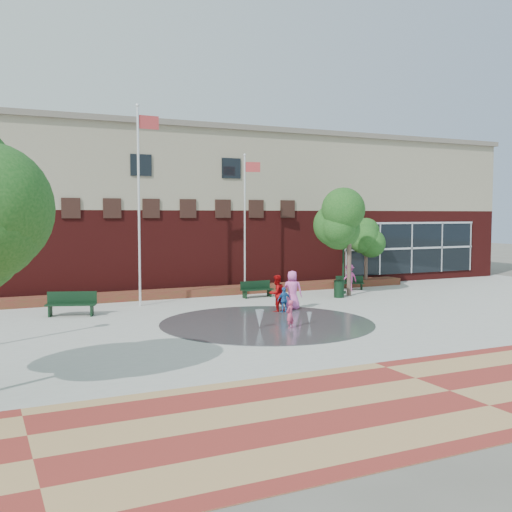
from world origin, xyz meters
name	(u,v)px	position (x,y,z in m)	size (l,w,h in m)	color
ground	(305,338)	(0.00, 0.00, 0.00)	(120.00, 120.00, 0.00)	#666056
plaza_concrete	(256,319)	(0.00, 4.00, 0.00)	(46.00, 18.00, 0.01)	#A8A8A0
paver_band	(450,391)	(0.00, -7.00, 0.00)	(46.00, 6.00, 0.01)	maroon
splash_pad	(267,323)	(0.00, 3.00, 0.00)	(8.40, 8.40, 0.01)	#383A3D
library_building	(161,208)	(0.00, 17.48, 4.64)	(44.40, 10.40, 9.20)	#4D1211
flower_bed	(194,296)	(0.00, 11.60, 0.00)	(26.00, 1.20, 0.40)	maroon
flagpole_left	(140,194)	(-3.33, 9.51, 5.20)	(1.10, 0.18, 9.34)	white
flagpole_right	(246,217)	(2.65, 10.89, 4.16)	(0.91, 0.23, 7.45)	white
lamp_right	(343,254)	(7.61, 9.11, 2.14)	(0.36, 0.36, 3.44)	black
bench_left	(71,309)	(-6.71, 7.97, 0.33)	(2.12, 1.23, 1.03)	black
bench_mid	(257,292)	(2.76, 9.73, 0.28)	(1.72, 0.54, 0.86)	black
bench_right	(350,286)	(8.89, 10.35, 0.25)	(1.61, 1.06, 0.79)	black
trash_can	(339,289)	(6.56, 7.90, 0.46)	(0.55, 0.55, 0.91)	black
tree_mid	(350,221)	(7.41, 8.26, 3.92)	(3.19, 3.19, 5.38)	#4B372F
tree_small_right	(366,239)	(10.71, 11.36, 2.81)	(2.25, 2.25, 3.85)	#4B372F
water_jet_a	(260,329)	(-0.71, 2.17, 0.00)	(0.35, 0.35, 0.68)	white
water_jet_b	(309,325)	(1.38, 2.06, 0.00)	(0.20, 0.20, 0.46)	white
child_splash	(290,315)	(0.28, 1.62, 0.54)	(0.40, 0.26, 1.09)	#DB4670
adult_red	(277,294)	(1.62, 5.30, 0.82)	(0.79, 0.62, 1.63)	#AA090A
adult_pink	(292,290)	(2.53, 5.54, 0.88)	(0.86, 0.56, 1.77)	#F165C6
child_blue	(284,300)	(1.78, 4.91, 0.57)	(0.66, 0.28, 1.13)	#2765B2
person_bench	(349,278)	(8.61, 10.00, 0.75)	(0.97, 0.56, 1.51)	#D43F95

